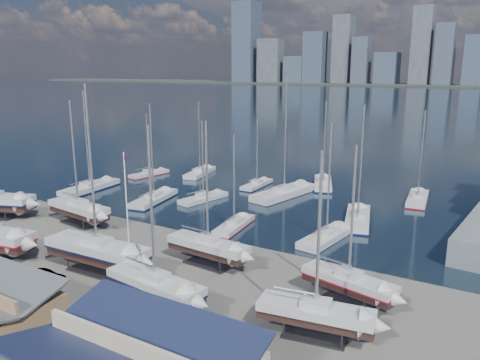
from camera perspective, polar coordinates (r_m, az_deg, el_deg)
The scene contains 24 objects.
ground at distance 50.40m, azimuth -13.74°, elevation -9.40°, with size 1400.00×1400.00×0.00m, color #605E59.
water at distance 344.98m, azimuth 25.30°, elevation 8.86°, with size 1400.00×600.00×0.40m, color #182338.
sailboat_cradle_2 at distance 62.43m, azimuth -19.08°, elevation -3.32°, with size 9.75×3.77×15.55m.
sailboat_cradle_3 at distance 47.53m, azimuth -17.01°, elevation -8.21°, with size 11.29×3.50×17.93m.
sailboat_cradle_4 at distance 47.09m, azimuth -3.93°, elevation -8.06°, with size 8.95×3.08×14.49m.
sailboat_cradle_5 at distance 39.67m, azimuth -10.32°, elevation -12.47°, with size 9.52×3.67×15.08m.
sailboat_cradle_6 at distance 40.77m, azimuth 13.10°, elevation -12.00°, with size 8.49×4.10×13.43m.
sailboat_cradle_7 at distance 35.59m, azimuth 9.20°, elevation -15.71°, with size 8.67×3.56×13.92m.
sailboat_moored_0 at distance 79.47m, azimuth -17.80°, elevation -1.04°, with size 4.00×11.35×16.65m.
sailboat_moored_1 at distance 87.80m, azimuth -11.02°, elevation 0.69°, with size 3.51×8.26×11.96m.
sailboat_moored_2 at distance 87.21m, azimuth -4.90°, elevation 0.81°, with size 4.48×9.72×14.17m.
sailboat_moored_3 at distance 70.43m, azimuth -10.46°, elevation -2.42°, with size 4.68×10.50×15.17m.
sailboat_moored_4 at distance 70.07m, azimuth -4.48°, elevation -2.30°, with size 3.95×8.65×12.62m.
sailboat_moored_5 at distance 78.09m, azimuth 2.07°, elevation -0.64°, with size 2.33×7.95×11.83m.
sailboat_moored_6 at distance 58.00m, azimuth -0.70°, elevation -5.63°, with size 3.20×8.35×12.18m.
sailboat_moored_7 at distance 72.50m, azimuth 5.40°, elevation -1.78°, with size 6.09×13.11×19.10m.
sailboat_moored_8 at distance 79.75m, azimuth 10.07°, elevation -0.55°, with size 6.22×10.29×14.89m.
sailboat_moored_9 at distance 54.90m, azimuth 10.50°, elevation -6.96°, with size 3.87×9.69×14.22m.
sailboat_moored_10 at distance 62.08m, azimuth 14.14°, elevation -4.76°, with size 5.49×10.90×15.70m.
sailboat_moored_11 at distance 74.24m, azimuth 20.82°, elevation -2.27°, with size 3.61×9.70×14.16m.
car_b at distance 47.08m, azimuth -22.80°, elevation -10.92°, with size 1.36×3.89×1.28m, color gray.
car_c at distance 45.25m, azimuth -26.41°, elevation -12.10°, with size 2.60×5.65×1.57m, color gray.
car_d at distance 34.18m, azimuth -10.38°, elevation -19.41°, with size 2.20×5.40×1.57m, color gray.
flagpole at distance 49.87m, azimuth -13.65°, elevation -2.04°, with size 0.97×0.12×10.97m.
Camera 1 is at (33.08, -42.85, 19.14)m, focal length 35.00 mm.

